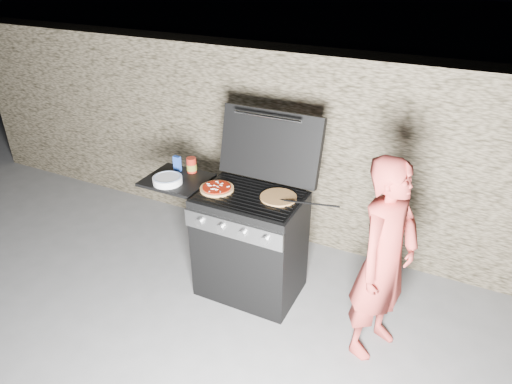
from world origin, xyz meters
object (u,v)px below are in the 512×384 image
at_px(gas_grill, 223,237).
at_px(person, 384,261).
at_px(pizza_topped, 217,188).
at_px(sauce_jar, 192,165).

bearing_deg(gas_grill, person, -6.32).
xyz_separation_m(pizza_topped, person, (1.33, -0.11, -0.18)).
relative_size(pizza_topped, person, 0.18).
bearing_deg(gas_grill, pizza_topped, -120.25).
bearing_deg(pizza_topped, person, -4.75).
xyz_separation_m(gas_grill, sauce_jar, (-0.38, 0.16, 0.51)).
height_order(sauce_jar, person, person).
distance_m(pizza_topped, sauce_jar, 0.41).
distance_m(gas_grill, sauce_jar, 0.65).
height_order(gas_grill, person, person).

